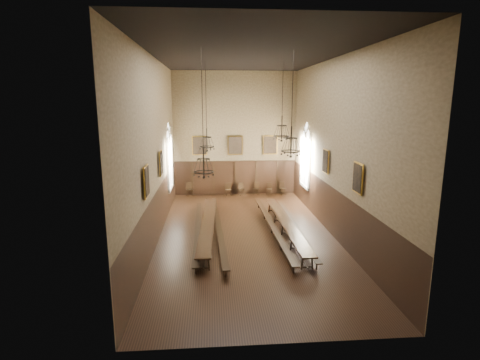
{
  "coord_description": "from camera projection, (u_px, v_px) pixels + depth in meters",
  "views": [
    {
      "loc": [
        -1.75,
        -18.46,
        6.84
      ],
      "look_at": [
        -0.21,
        1.5,
        2.64
      ],
      "focal_mm": 28.0,
      "sensor_mm": 36.0,
      "label": 1
    }
  ],
  "objects": [
    {
      "name": "chair_4",
      "position": [
        242.0,
        192.0,
        27.81
      ],
      "size": [
        0.52,
        0.52,
        0.94
      ],
      "rotation": [
        0.0,
        0.0,
        0.3
      ],
      "color": "black",
      "rests_on": "floor"
    },
    {
      "name": "table_left",
      "position": [
        208.0,
        228.0,
        19.54
      ],
      "size": [
        1.03,
        9.45,
        0.74
      ],
      "rotation": [
        0.0,
        0.0,
        -0.04
      ],
      "color": "black",
      "rests_on": "floor"
    },
    {
      "name": "chair_3",
      "position": [
        228.0,
        192.0,
        27.76
      ],
      "size": [
        0.45,
        0.45,
        0.93
      ],
      "rotation": [
        0.0,
        0.0,
        0.11
      ],
      "color": "black",
      "rests_on": "floor"
    },
    {
      "name": "wall_back",
      "position": [
        235.0,
        134.0,
        27.42
      ],
      "size": [
        9.0,
        0.02,
        9.0
      ],
      "primitive_type": "cube",
      "color": "#867352",
      "rests_on": "ground"
    },
    {
      "name": "bench_left_inner",
      "position": [
        219.0,
        230.0,
        19.4
      ],
      "size": [
        0.67,
        10.16,
        0.46
      ],
      "rotation": [
        0.0,
        0.0,
        0.04
      ],
      "color": "black",
      "rests_on": "floor"
    },
    {
      "name": "portrait_left_1",
      "position": [
        146.0,
        181.0,
        15.05
      ],
      "size": [
        0.12,
        1.0,
        1.3
      ],
      "color": "#AF812A",
      "rests_on": "wall_left"
    },
    {
      "name": "bench_right_inner",
      "position": [
        272.0,
        227.0,
        19.83
      ],
      "size": [
        0.55,
        10.44,
        0.47
      ],
      "rotation": [
        0.0,
        0.0,
        0.02
      ],
      "color": "black",
      "rests_on": "floor"
    },
    {
      "name": "chair_6",
      "position": [
        269.0,
        191.0,
        28.05
      ],
      "size": [
        0.48,
        0.48,
        0.89
      ],
      "rotation": [
        0.0,
        0.0,
        -0.27
      ],
      "color": "black",
      "rests_on": "floor"
    },
    {
      "name": "ceiling",
      "position": [
        247.0,
        55.0,
        17.7
      ],
      "size": [
        9.0,
        18.0,
        0.02
      ],
      "primitive_type": "cube",
      "color": "black",
      "rests_on": "ground"
    },
    {
      "name": "chair_0",
      "position": [
        190.0,
        192.0,
        27.6
      ],
      "size": [
        0.57,
        0.57,
        1.02
      ],
      "rotation": [
        0.0,
        0.0,
        0.33
      ],
      "color": "black",
      "rests_on": "floor"
    },
    {
      "name": "chandelier_front_right",
      "position": [
        291.0,
        145.0,
        16.69
      ],
      "size": [
        0.9,
        0.9,
        4.49
      ],
      "color": "black",
      "rests_on": "ceiling"
    },
    {
      "name": "chandelier_back_left",
      "position": [
        207.0,
        141.0,
        21.06
      ],
      "size": [
        0.84,
        0.84,
        4.81
      ],
      "color": "black",
      "rests_on": "ceiling"
    },
    {
      "name": "floor",
      "position": [
        246.0,
        235.0,
        19.56
      ],
      "size": [
        9.0,
        18.0,
        0.02
      ],
      "primitive_type": "cube",
      "color": "black",
      "rests_on": "ground"
    },
    {
      "name": "portrait_right_0",
      "position": [
        326.0,
        161.0,
        20.1
      ],
      "size": [
        0.12,
        1.0,
        1.3
      ],
      "color": "#AF812A",
      "rests_on": "wall_right"
    },
    {
      "name": "portrait_back_1",
      "position": [
        235.0,
        145.0,
        27.46
      ],
      "size": [
        1.1,
        0.12,
        1.4
      ],
      "color": "#AF812A",
      "rests_on": "wall_back"
    },
    {
      "name": "portrait_left_0",
      "position": [
        161.0,
        163.0,
        19.44
      ],
      "size": [
        0.12,
        1.0,
        1.3
      ],
      "color": "#AF812A",
      "rests_on": "wall_left"
    },
    {
      "name": "chair_5",
      "position": [
        256.0,
        191.0,
        28.01
      ],
      "size": [
        0.53,
        0.53,
        0.94
      ],
      "rotation": [
        0.0,
        0.0,
        -0.34
      ],
      "color": "black",
      "rests_on": "floor"
    },
    {
      "name": "wainscot_panelling",
      "position": [
        246.0,
        212.0,
        19.3
      ],
      "size": [
        9.0,
        18.0,
        2.5
      ],
      "primitive_type": null,
      "color": "black",
      "rests_on": "floor"
    },
    {
      "name": "portrait_back_2",
      "position": [
        270.0,
        145.0,
        27.65
      ],
      "size": [
        1.1,
        0.12,
        1.4
      ],
      "color": "#AF812A",
      "rests_on": "wall_back"
    },
    {
      "name": "wall_right",
      "position": [
        335.0,
        149.0,
        18.97
      ],
      "size": [
        0.02,
        18.0,
        9.0
      ],
      "primitive_type": "cube",
      "color": "#867352",
      "rests_on": "ground"
    },
    {
      "name": "wall_front",
      "position": [
        279.0,
        193.0,
        9.84
      ],
      "size": [
        9.0,
        0.02,
        9.0
      ],
      "primitive_type": "cube",
      "color": "#867352",
      "rests_on": "ground"
    },
    {
      "name": "window_right",
      "position": [
        306.0,
        155.0,
        24.56
      ],
      "size": [
        0.2,
        2.2,
        4.6
      ],
      "primitive_type": null,
      "color": "white",
      "rests_on": "wall_right"
    },
    {
      "name": "chandelier_front_left",
      "position": [
        204.0,
        164.0,
        16.01
      ],
      "size": [
        0.87,
        0.87,
        5.28
      ],
      "color": "black",
      "rests_on": "ceiling"
    },
    {
      "name": "table_right",
      "position": [
        286.0,
        228.0,
        19.53
      ],
      "size": [
        0.75,
        9.19,
        0.72
      ],
      "rotation": [
        0.0,
        0.0,
        0.01
      ],
      "color": "black",
      "rests_on": "floor"
    },
    {
      "name": "window_left",
      "position": [
        169.0,
        157.0,
        23.89
      ],
      "size": [
        0.2,
        2.2,
        4.6
      ],
      "primitive_type": null,
      "color": "white",
      "rests_on": "wall_left"
    },
    {
      "name": "chair_7",
      "position": [
        283.0,
        191.0,
        28.06
      ],
      "size": [
        0.53,
        0.53,
        0.96
      ],
      "rotation": [
        0.0,
        0.0,
        0.31
      ],
      "color": "black",
      "rests_on": "floor"
    },
    {
      "name": "portrait_right_1",
      "position": [
        358.0,
        178.0,
        15.71
      ],
      "size": [
        0.12,
        1.0,
        1.3
      ],
      "color": "#AF812A",
      "rests_on": "wall_right"
    },
    {
      "name": "bench_left_outer",
      "position": [
        198.0,
        230.0,
        19.45
      ],
      "size": [
        0.43,
        9.68,
        0.44
      ],
      "rotation": [
        0.0,
        0.0,
        0.01
      ],
      "color": "black",
      "rests_on": "floor"
    },
    {
      "name": "bench_right_outer",
      "position": [
        295.0,
        228.0,
        19.8
      ],
      "size": [
        0.46,
        9.57,
        0.43
      ],
      "rotation": [
        0.0,
        0.0,
        -0.02
      ],
      "color": "black",
      "rests_on": "floor"
    },
    {
      "name": "chandelier_back_right",
      "position": [
        282.0,
        132.0,
        21.41
      ],
      "size": [
        0.95,
        0.95,
        4.27
      ],
      "color": "black",
      "rests_on": "ceiling"
    },
    {
      "name": "portrait_back_0",
      "position": [
        200.0,
        146.0,
        27.26
      ],
      "size": [
        1.1,
        0.12,
        1.4
      ],
      "color": "#AF812A",
      "rests_on": "wall_back"
    },
    {
      "name": "wall_left",
      "position": [
        155.0,
        150.0,
        18.29
      ],
      "size": [
        0.02,
        18.0,
        9.0
      ],
      "primitive_type": "cube",
      "color": "#867352",
      "rests_on": "ground"
    }
  ]
}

